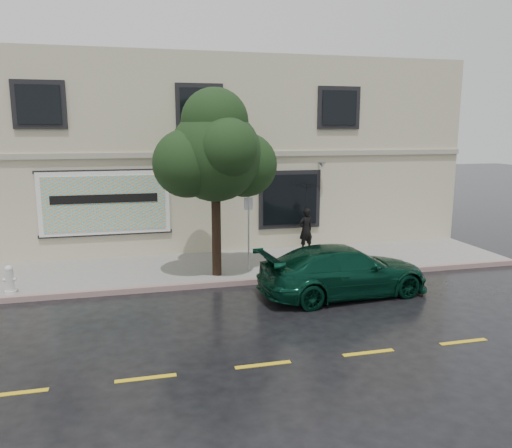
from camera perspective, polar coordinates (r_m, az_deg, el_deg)
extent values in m
plane|color=black|center=(13.07, -3.12, -9.11)|extent=(90.00, 90.00, 0.00)
cube|color=#989690|center=(16.10, -5.29, -5.01)|extent=(20.00, 3.50, 0.15)
cube|color=slate|center=(14.45, -4.24, -6.85)|extent=(20.00, 0.18, 0.16)
cube|color=gold|center=(9.92, 0.82, -15.78)|extent=(19.00, 0.12, 0.01)
cube|color=#B7B093|center=(21.23, -7.82, 8.13)|extent=(20.00, 8.00, 7.00)
cube|color=#9E9984|center=(17.22, -6.36, 7.90)|extent=(20.00, 0.12, 0.18)
cube|color=black|center=(18.07, 3.86, 2.82)|extent=(2.30, 0.10, 2.10)
cube|color=black|center=(18.01, 3.92, 2.79)|extent=(2.00, 0.05, 1.80)
cube|color=black|center=(17.22, -23.59, 12.42)|extent=(1.30, 0.05, 1.20)
cube|color=black|center=(17.15, -6.45, 13.23)|extent=(1.30, 0.05, 1.20)
cube|color=black|center=(18.49, 9.52, 12.97)|extent=(1.30, 0.05, 1.20)
cube|color=white|center=(17.21, -16.87, 2.31)|extent=(4.20, 0.06, 2.10)
cube|color=#FF9C38|center=(17.17, -16.88, 2.29)|extent=(3.90, 0.04, 1.80)
cube|color=black|center=(17.42, -16.68, -1.09)|extent=(4.30, 0.10, 0.10)
cube|color=black|center=(17.12, -17.06, 5.80)|extent=(4.30, 0.10, 0.10)
cube|color=black|center=(17.12, -16.91, 2.78)|extent=(3.40, 0.02, 0.28)
imported|color=#083323|center=(13.74, 10.00, -5.28)|extent=(4.85, 2.48, 1.36)
imported|color=black|center=(17.77, 5.71, -0.67)|extent=(0.66, 0.53, 1.57)
imported|color=black|center=(17.58, 5.78, 3.08)|extent=(1.27, 1.27, 0.78)
cylinder|color=#2E2114|center=(14.79, -4.55, -1.11)|extent=(0.27, 0.27, 2.51)
sphere|color=black|center=(14.49, -4.68, 7.85)|extent=(2.68, 2.68, 2.68)
cylinder|color=silver|center=(14.89, -26.23, -6.97)|extent=(0.30, 0.30, 0.08)
cylinder|color=silver|center=(14.81, -26.33, -5.82)|extent=(0.22, 0.22, 0.54)
sphere|color=silver|center=(14.73, -26.43, -4.66)|extent=(0.22, 0.22, 0.22)
cylinder|color=silver|center=(14.80, -26.34, -5.73)|extent=(0.32, 0.10, 0.10)
cylinder|color=#9D9FA5|center=(15.19, -0.86, -1.15)|extent=(0.05, 0.05, 2.31)
cube|color=silver|center=(15.03, -0.87, 2.33)|extent=(0.28, 0.07, 0.37)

